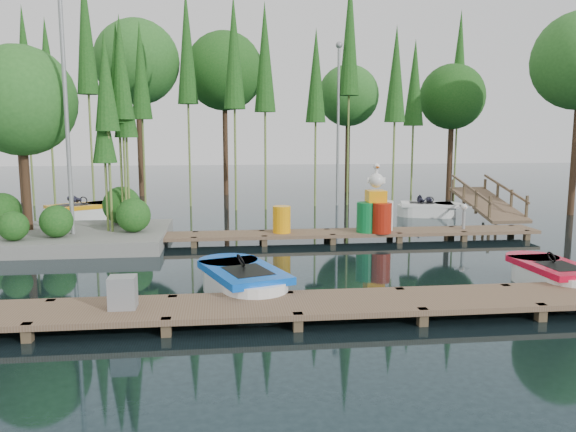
{
  "coord_description": "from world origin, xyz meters",
  "views": [
    {
      "loc": [
        -1.21,
        -14.01,
        3.25
      ],
      "look_at": [
        0.5,
        0.5,
        1.1
      ],
      "focal_mm": 35.0,
      "sensor_mm": 36.0,
      "label": 1
    }
  ],
  "objects": [
    {
      "name": "seagull_post",
      "position": [
        6.26,
        2.5,
        0.83
      ],
      "size": [
        0.49,
        0.26,
        0.78
      ],
      "color": "gray",
      "rests_on": "far_dock"
    },
    {
      "name": "yellow_barrel",
      "position": [
        0.54,
        2.5,
        0.7
      ],
      "size": [
        0.54,
        0.54,
        0.81
      ],
      "primitive_type": "cylinder",
      "color": "#F99F0D",
      "rests_on": "far_dock"
    },
    {
      "name": "boat_white_far",
      "position": [
        6.86,
        7.19,
        0.27
      ],
      "size": [
        2.77,
        1.79,
        1.21
      ],
      "rotation": [
        0.0,
        0.0,
        0.43
      ],
      "color": "white",
      "rests_on": "ground"
    },
    {
      "name": "utility_cabinet",
      "position": [
        -2.92,
        -4.5,
        0.58
      ],
      "size": [
        0.45,
        0.38,
        0.56
      ],
      "primitive_type": "cube",
      "color": "gray",
      "rests_on": "near_dock"
    },
    {
      "name": "island",
      "position": [
        -6.3,
        3.29,
        3.18
      ],
      "size": [
        6.2,
        4.2,
        6.75
      ],
      "color": "slate",
      "rests_on": "ground"
    },
    {
      "name": "boat_red",
      "position": [
        5.74,
        -3.15,
        0.24
      ],
      "size": [
        1.23,
        2.55,
        0.84
      ],
      "rotation": [
        0.0,
        0.0,
        0.04
      ],
      "color": "white",
      "rests_on": "ground"
    },
    {
      "name": "boat_blue",
      "position": [
        -0.83,
        -3.03,
        0.27
      ],
      "size": [
        2.1,
        3.05,
        0.94
      ],
      "rotation": [
        0.0,
        0.0,
        0.33
      ],
      "color": "white",
      "rests_on": "ground"
    },
    {
      "name": "ground_plane",
      "position": [
        0.0,
        0.0,
        0.0
      ],
      "size": [
        90.0,
        90.0,
        0.0
      ],
      "primitive_type": "plane",
      "color": "#1B2C32"
    },
    {
      "name": "lamp_rear",
      "position": [
        4.0,
        11.0,
        4.26
      ],
      "size": [
        0.3,
        0.3,
        7.25
      ],
      "color": "gray",
      "rests_on": "ground"
    },
    {
      "name": "ramp",
      "position": [
        9.0,
        6.5,
        0.59
      ],
      "size": [
        1.5,
        3.94,
        1.49
      ],
      "color": "brown",
      "rests_on": "ground"
    },
    {
      "name": "tree_screen",
      "position": [
        -2.04,
        10.6,
        6.12
      ],
      "size": [
        34.42,
        18.53,
        10.31
      ],
      "color": "#3D281A",
      "rests_on": "ground"
    },
    {
      "name": "far_dock",
      "position": [
        1.0,
        2.5,
        0.23
      ],
      "size": [
        15.0,
        1.2,
        0.5
      ],
      "color": "brown",
      "rests_on": "ground"
    },
    {
      "name": "near_dock",
      "position": [
        0.0,
        -4.5,
        0.23
      ],
      "size": [
        18.0,
        1.5,
        0.5
      ],
      "color": "brown",
      "rests_on": "ground"
    },
    {
      "name": "lamp_island",
      "position": [
        -5.5,
        2.5,
        4.26
      ],
      "size": [
        0.3,
        0.3,
        7.25
      ],
      "color": "gray",
      "rests_on": "ground"
    },
    {
      "name": "boat_yellow_far",
      "position": [
        -6.53,
        7.76,
        0.31
      ],
      "size": [
        3.13,
        2.66,
        1.45
      ],
      "rotation": [
        0.0,
        0.0,
        0.23
      ],
      "color": "white",
      "rests_on": "ground"
    },
    {
      "name": "drum_cluster",
      "position": [
        3.43,
        2.34,
        0.91
      ],
      "size": [
        1.21,
        1.1,
        2.08
      ],
      "color": "#0C6F31",
      "rests_on": "far_dock"
    }
  ]
}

